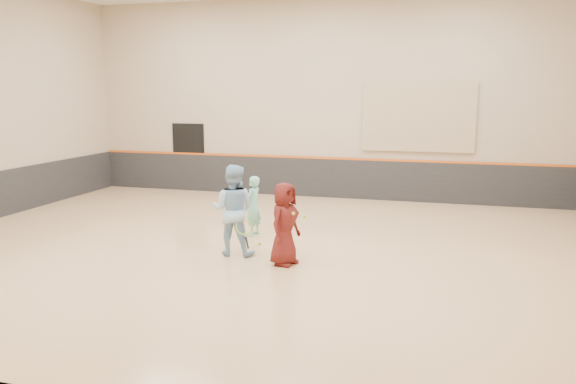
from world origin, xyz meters
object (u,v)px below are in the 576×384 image
(instructor, at_px, (233,210))
(spare_racket, at_px, (289,217))
(girl, at_px, (253,206))
(young_man, at_px, (285,224))

(instructor, xyz_separation_m, spare_racket, (0.22, 3.30, -0.84))
(girl, bearing_deg, instructor, 14.02)
(girl, distance_m, instructor, 1.57)
(young_man, bearing_deg, girl, 50.51)
(spare_racket, bearing_deg, young_man, -75.52)
(instructor, distance_m, spare_racket, 3.41)
(girl, distance_m, spare_racket, 1.89)
(girl, relative_size, spare_racket, 1.80)
(girl, relative_size, young_man, 0.86)
(girl, height_order, young_man, young_man)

